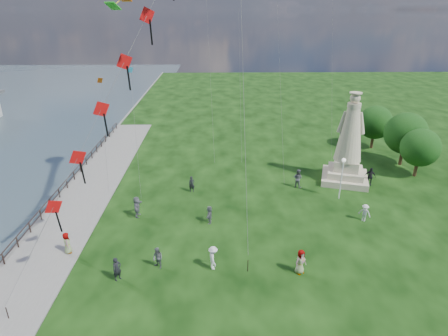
{
  "coord_description": "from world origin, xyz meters",
  "views": [
    {
      "loc": [
        -1.55,
        -17.56,
        16.34
      ],
      "look_at": [
        -1.0,
        8.0,
        5.5
      ],
      "focal_mm": 30.0,
      "sensor_mm": 36.0,
      "label": 1
    }
  ],
  "objects_px": {
    "lamppost": "(343,170)",
    "person_2": "(213,258)",
    "person_6": "(192,184)",
    "person_7": "(298,178)",
    "person_4": "(300,262)",
    "statue": "(348,149)",
    "person_1": "(158,258)",
    "person_11": "(209,214)",
    "person_9": "(370,176)",
    "person_8": "(365,213)",
    "person_10": "(67,244)",
    "person_0": "(117,269)",
    "person_5": "(137,207)"
  },
  "relations": [
    {
      "from": "person_10",
      "to": "person_11",
      "type": "relative_size",
      "value": 1.07
    },
    {
      "from": "person_0",
      "to": "person_7",
      "type": "height_order",
      "value": "person_7"
    },
    {
      "from": "person_0",
      "to": "person_6",
      "type": "relative_size",
      "value": 1.05
    },
    {
      "from": "person_4",
      "to": "person_8",
      "type": "relative_size",
      "value": 1.17
    },
    {
      "from": "person_4",
      "to": "person_11",
      "type": "xyz_separation_m",
      "value": [
        -6.16,
        6.58,
        -0.13
      ]
    },
    {
      "from": "person_10",
      "to": "person_11",
      "type": "distance_m",
      "value": 10.96
    },
    {
      "from": "person_4",
      "to": "person_8",
      "type": "bearing_deg",
      "value": 14.18
    },
    {
      "from": "person_6",
      "to": "person_8",
      "type": "distance_m",
      "value": 15.81
    },
    {
      "from": "person_2",
      "to": "person_1",
      "type": "bearing_deg",
      "value": 76.53
    },
    {
      "from": "lamppost",
      "to": "person_1",
      "type": "bearing_deg",
      "value": -147.48
    },
    {
      "from": "lamppost",
      "to": "person_7",
      "type": "bearing_deg",
      "value": 143.26
    },
    {
      "from": "person_9",
      "to": "person_10",
      "type": "bearing_deg",
      "value": -135.54
    },
    {
      "from": "person_2",
      "to": "person_6",
      "type": "height_order",
      "value": "person_2"
    },
    {
      "from": "person_1",
      "to": "person_2",
      "type": "height_order",
      "value": "person_2"
    },
    {
      "from": "person_7",
      "to": "person_10",
      "type": "xyz_separation_m",
      "value": [
        -18.81,
        -10.7,
        -0.13
      ]
    },
    {
      "from": "person_9",
      "to": "person_0",
      "type": "bearing_deg",
      "value": -125.91
    },
    {
      "from": "statue",
      "to": "person_9",
      "type": "distance_m",
      "value": 3.52
    },
    {
      "from": "person_8",
      "to": "person_10",
      "type": "distance_m",
      "value": 23.45
    },
    {
      "from": "statue",
      "to": "person_4",
      "type": "distance_m",
      "value": 16.7
    },
    {
      "from": "person_4",
      "to": "statue",
      "type": "bearing_deg",
      "value": 32.14
    },
    {
      "from": "statue",
      "to": "person_4",
      "type": "height_order",
      "value": "statue"
    },
    {
      "from": "statue",
      "to": "person_10",
      "type": "height_order",
      "value": "statue"
    },
    {
      "from": "person_4",
      "to": "person_9",
      "type": "relative_size",
      "value": 0.97
    },
    {
      "from": "person_5",
      "to": "person_7",
      "type": "relative_size",
      "value": 0.98
    },
    {
      "from": "lamppost",
      "to": "person_2",
      "type": "relative_size",
      "value": 2.34
    },
    {
      "from": "person_5",
      "to": "person_8",
      "type": "height_order",
      "value": "person_5"
    },
    {
      "from": "person_1",
      "to": "person_7",
      "type": "xyz_separation_m",
      "value": [
        12.08,
        12.44,
        0.16
      ]
    },
    {
      "from": "person_7",
      "to": "person_4",
      "type": "bearing_deg",
      "value": 115.32
    },
    {
      "from": "person_0",
      "to": "person_7",
      "type": "bearing_deg",
      "value": -3.64
    },
    {
      "from": "person_10",
      "to": "person_2",
      "type": "bearing_deg",
      "value": -119.78
    },
    {
      "from": "person_6",
      "to": "person_8",
      "type": "relative_size",
      "value": 1.04
    },
    {
      "from": "person_6",
      "to": "person_1",
      "type": "bearing_deg",
      "value": -103.46
    },
    {
      "from": "person_11",
      "to": "person_10",
      "type": "bearing_deg",
      "value": -65.9
    },
    {
      "from": "statue",
      "to": "person_1",
      "type": "height_order",
      "value": "statue"
    },
    {
      "from": "statue",
      "to": "person_1",
      "type": "bearing_deg",
      "value": -124.06
    },
    {
      "from": "statue",
      "to": "person_6",
      "type": "bearing_deg",
      "value": -154.71
    },
    {
      "from": "person_0",
      "to": "person_8",
      "type": "xyz_separation_m",
      "value": [
        18.82,
        7.04,
        -0.07
      ]
    },
    {
      "from": "person_2",
      "to": "person_11",
      "type": "bearing_deg",
      "value": -7.93
    },
    {
      "from": "person_6",
      "to": "person_7",
      "type": "relative_size",
      "value": 0.84
    },
    {
      "from": "lamppost",
      "to": "person_4",
      "type": "relative_size",
      "value": 2.27
    },
    {
      "from": "person_6",
      "to": "lamppost",
      "type": "bearing_deg",
      "value": -12.63
    },
    {
      "from": "person_7",
      "to": "person_11",
      "type": "distance_m",
      "value": 10.88
    },
    {
      "from": "person_5",
      "to": "statue",
      "type": "bearing_deg",
      "value": -68.72
    },
    {
      "from": "lamppost",
      "to": "person_7",
      "type": "xyz_separation_m",
      "value": [
        -3.42,
        2.55,
        -1.97
      ]
    },
    {
      "from": "person_6",
      "to": "statue",
      "type": "bearing_deg",
      "value": 2.65
    },
    {
      "from": "person_1",
      "to": "person_10",
      "type": "relative_size",
      "value": 0.96
    },
    {
      "from": "person_2",
      "to": "person_10",
      "type": "distance_m",
      "value": 10.67
    },
    {
      "from": "person_4",
      "to": "person_6",
      "type": "distance_m",
      "value": 14.71
    },
    {
      "from": "lamppost",
      "to": "person_2",
      "type": "xyz_separation_m",
      "value": [
        -11.74,
        -10.04,
        -2.06
      ]
    },
    {
      "from": "person_1",
      "to": "person_2",
      "type": "relative_size",
      "value": 0.91
    }
  ]
}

